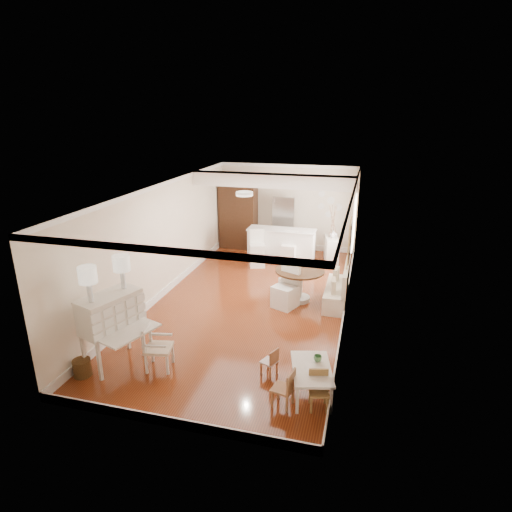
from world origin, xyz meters
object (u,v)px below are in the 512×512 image
at_px(secretary_bureau, 112,330).
at_px(kids_chair_c, 319,391).
at_px(bar_stool_left, 257,249).
at_px(slip_chair_far, 290,279).
at_px(kids_table, 311,381).
at_px(sideboard, 331,250).
at_px(kids_chair_a, 283,388).
at_px(gustavian_armchair, 159,347).
at_px(kids_chair_b, 269,361).
at_px(wicker_basket, 82,368).
at_px(dining_table, 299,285).
at_px(pantry_cabinet, 238,214).
at_px(fridge, 294,225).
at_px(slip_chair_near, 285,286).
at_px(bar_stool_right, 289,249).
at_px(breakfast_counter, 281,245).

bearing_deg(secretary_bureau, kids_chair_c, 14.48).
bearing_deg(bar_stool_left, slip_chair_far, -72.79).
bearing_deg(kids_table, sideboard, 92.68).
relative_size(kids_chair_a, slip_chair_far, 0.74).
distance_m(gustavian_armchair, slip_chair_far, 4.10).
xyz_separation_m(secretary_bureau, kids_chair_a, (3.21, -0.39, -0.36)).
xyz_separation_m(secretary_bureau, kids_table, (3.60, -0.00, -0.43)).
distance_m(kids_chair_b, slip_chair_far, 3.44).
xyz_separation_m(wicker_basket, sideboard, (3.64, 7.13, 0.24)).
relative_size(kids_table, dining_table, 0.87).
relative_size(pantry_cabinet, fridge, 1.28).
relative_size(gustavian_armchair, slip_chair_near, 0.80).
xyz_separation_m(kids_chair_a, fridge, (-1.21, 7.74, 0.57)).
bearing_deg(slip_chair_near, kids_chair_c, -47.65).
bearing_deg(slip_chair_near, bar_stool_right, 122.02).
height_order(slip_chair_far, pantry_cabinet, pantry_cabinet).
height_order(secretary_bureau, bar_stool_right, secretary_bureau).
relative_size(secretary_bureau, fridge, 0.77).
xyz_separation_m(kids_chair_c, slip_chair_far, (-1.23, 4.12, 0.12)).
height_order(gustavian_armchair, kids_table, gustavian_armchair).
xyz_separation_m(slip_chair_far, sideboard, (0.76, 2.82, -0.05)).
bearing_deg(bar_stool_right, pantry_cabinet, 148.09).
distance_m(secretary_bureau, slip_chair_far, 4.58).
bearing_deg(breakfast_counter, kids_chair_a, -78.10).
bearing_deg(secretary_bureau, breakfast_counter, 93.16).
height_order(secretary_bureau, breakfast_counter, secretary_bureau).
xyz_separation_m(kids_table, dining_table, (-0.79, 3.59, 0.15)).
xyz_separation_m(kids_chair_b, sideboard, (0.48, 6.25, 0.13)).
relative_size(kids_chair_b, dining_table, 0.45).
bearing_deg(kids_chair_c, kids_chair_b, 130.85).
bearing_deg(kids_chair_b, dining_table, -156.61).
distance_m(kids_table, fridge, 7.55).
xyz_separation_m(gustavian_armchair, kids_chair_a, (2.35, -0.46, -0.10)).
height_order(gustavian_armchair, bar_stool_left, bar_stool_left).
relative_size(wicker_basket, bar_stool_right, 0.30).
xyz_separation_m(kids_chair_a, pantry_cabinet, (-3.11, 7.77, 0.82)).
bearing_deg(kids_chair_a, fridge, -159.55).
bearing_deg(secretary_bureau, bar_stool_right, 89.83).
relative_size(kids_chair_c, sideboard, 0.78).
bearing_deg(kids_chair_c, kids_chair_a, 175.49).
distance_m(kids_chair_b, sideboard, 6.27).
distance_m(gustavian_armchair, pantry_cabinet, 7.38).
distance_m(gustavian_armchair, fridge, 7.38).
xyz_separation_m(kids_table, kids_chair_a, (-0.39, -0.39, 0.07)).
bearing_deg(slip_chair_near, sideboard, 100.96).
bearing_deg(kids_chair_b, kids_chair_c, 77.31).
xyz_separation_m(secretary_bureau, dining_table, (2.81, 3.59, -0.29)).
distance_m(breakfast_counter, bar_stool_left, 0.86).
distance_m(slip_chair_far, breakfast_counter, 2.59).
bearing_deg(wicker_basket, fridge, 73.32).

